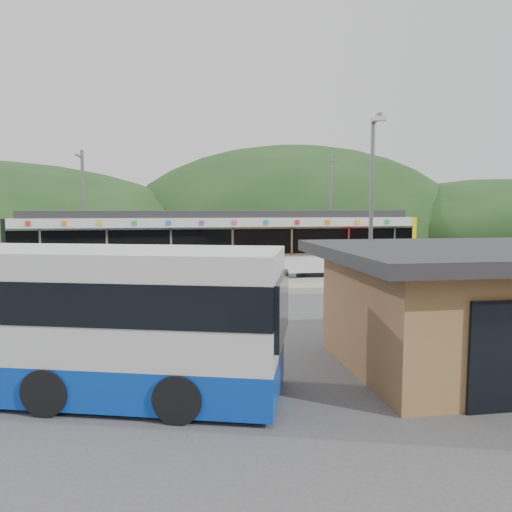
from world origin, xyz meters
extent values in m
plane|color=#4C4C4F|center=(0.00, 0.00, 0.00)|extent=(120.00, 120.00, 0.00)
ellipsoid|color=#1E3D19|center=(16.00, 54.00, 0.00)|extent=(52.00, 39.00, 26.00)
ellipsoid|color=#1E3D19|center=(45.00, 48.00, 0.00)|extent=(44.00, 33.00, 16.00)
cube|color=#9E9E99|center=(0.00, 3.30, 0.15)|extent=(26.00, 3.20, 0.30)
cube|color=yellow|center=(0.00, 2.00, 0.30)|extent=(26.00, 0.10, 0.01)
cube|color=black|center=(-5.80, 6.00, 0.30)|extent=(3.20, 2.20, 0.56)
cube|color=black|center=(6.20, 6.00, 0.30)|extent=(3.20, 2.20, 0.56)
cube|color=silver|center=(0.20, 6.00, 1.04)|extent=(20.00, 2.90, 0.92)
cube|color=black|center=(0.20, 6.00, 2.23)|extent=(20.00, 2.96, 1.45)
cube|color=silver|center=(0.20, 4.50, 1.55)|extent=(20.00, 0.05, 0.10)
cube|color=silver|center=(0.20, 4.50, 2.90)|extent=(20.00, 0.05, 0.10)
cube|color=silver|center=(0.20, 6.00, 3.17)|extent=(20.00, 2.90, 0.45)
cube|color=#2D2D30|center=(0.20, 6.00, 3.58)|extent=(19.40, 2.50, 0.36)
cube|color=yellow|center=(10.32, 6.00, 1.90)|extent=(0.24, 2.92, 3.00)
cube|color=black|center=(-9.90, 6.00, 1.90)|extent=(0.20, 2.92, 3.00)
cube|color=silver|center=(-8.30, 4.50, 2.23)|extent=(0.10, 0.05, 1.35)
cube|color=silver|center=(-5.30, 4.50, 2.23)|extent=(0.10, 0.05, 1.35)
cube|color=silver|center=(-2.30, 4.50, 2.23)|extent=(0.10, 0.05, 1.35)
cube|color=silver|center=(0.70, 4.50, 2.23)|extent=(0.10, 0.05, 1.35)
cube|color=silver|center=(3.70, 4.50, 2.23)|extent=(0.10, 0.05, 1.35)
cube|color=silver|center=(6.70, 4.50, 2.23)|extent=(0.10, 0.05, 1.35)
cube|color=silver|center=(9.20, 4.50, 2.23)|extent=(0.10, 0.05, 1.35)
cube|color=red|center=(-8.80, 4.51, 3.18)|extent=(0.22, 0.04, 0.22)
cube|color=orange|center=(-7.20, 4.51, 3.18)|extent=(0.22, 0.04, 0.22)
cube|color=yellow|center=(-5.60, 4.51, 3.18)|extent=(0.22, 0.04, 0.22)
cube|color=green|center=(-4.00, 4.51, 3.18)|extent=(0.22, 0.04, 0.22)
cube|color=blue|center=(-2.40, 4.51, 3.18)|extent=(0.22, 0.04, 0.22)
cube|color=purple|center=(-0.80, 4.51, 3.18)|extent=(0.22, 0.04, 0.22)
cube|color=#E54C8C|center=(0.80, 4.51, 3.18)|extent=(0.22, 0.04, 0.22)
cube|color=#19A5A5|center=(2.40, 4.51, 3.18)|extent=(0.22, 0.04, 0.22)
cube|color=red|center=(4.00, 4.51, 3.18)|extent=(0.22, 0.04, 0.22)
cube|color=orange|center=(5.60, 4.51, 3.18)|extent=(0.22, 0.04, 0.22)
cube|color=yellow|center=(7.20, 4.51, 3.18)|extent=(0.22, 0.04, 0.22)
cube|color=green|center=(8.80, 4.51, 3.18)|extent=(0.22, 0.04, 0.22)
cylinder|color=slate|center=(-7.00, 8.60, 3.50)|extent=(0.18, 0.18, 7.00)
cube|color=slate|center=(-7.00, 7.80, 6.60)|extent=(0.08, 1.80, 0.08)
cylinder|color=slate|center=(7.00, 8.60, 3.50)|extent=(0.18, 0.18, 7.00)
cube|color=slate|center=(7.00, 7.80, 6.60)|extent=(0.08, 1.80, 0.08)
cube|color=brown|center=(6.00, -9.00, 1.35)|extent=(8.00, 5.00, 2.70)
cube|color=#2D2D30|center=(6.00, -9.00, 2.85)|extent=(9.20, 6.20, 0.30)
cube|color=black|center=(4.00, -11.55, 1.10)|extent=(1.40, 0.08, 2.20)
cube|color=#0C40C1|center=(-5.53, -8.72, 0.51)|extent=(11.59, 5.74, 0.82)
cube|color=silver|center=(-5.53, -8.72, 1.34)|extent=(11.59, 5.74, 0.82)
cube|color=black|center=(-5.53, -8.72, 2.16)|extent=(11.60, 5.78, 0.82)
cube|color=silver|center=(-5.53, -8.72, 2.83)|extent=(11.59, 5.74, 0.51)
cylinder|color=black|center=(-4.24, -9.11, 0.46)|extent=(1.67, 2.85, 0.93)
cylinder|color=black|center=(-1.78, -9.85, 0.46)|extent=(1.67, 2.85, 0.93)
cylinder|color=slate|center=(3.44, -6.32, 3.23)|extent=(0.12, 0.12, 6.46)
cube|color=slate|center=(3.44, -6.81, 6.35)|extent=(0.36, 1.08, 0.12)
cube|color=silver|center=(3.44, -7.29, 6.26)|extent=(0.38, 0.25, 0.12)
camera|label=1|loc=(-2.16, -19.94, 3.96)|focal=35.00mm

